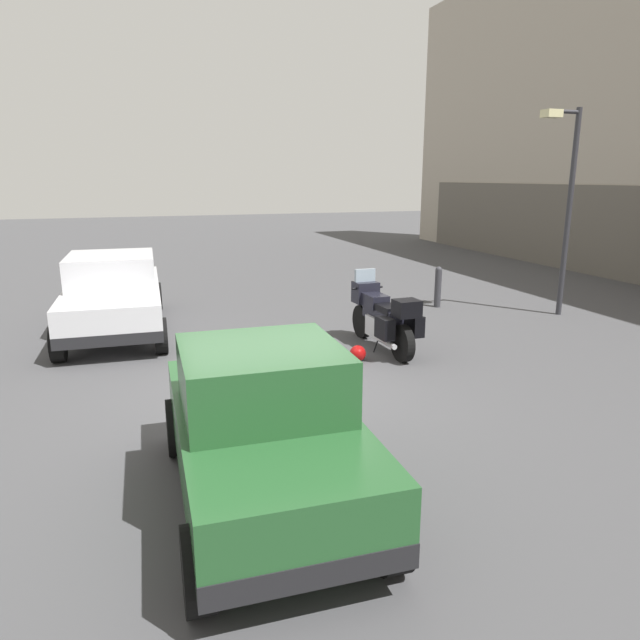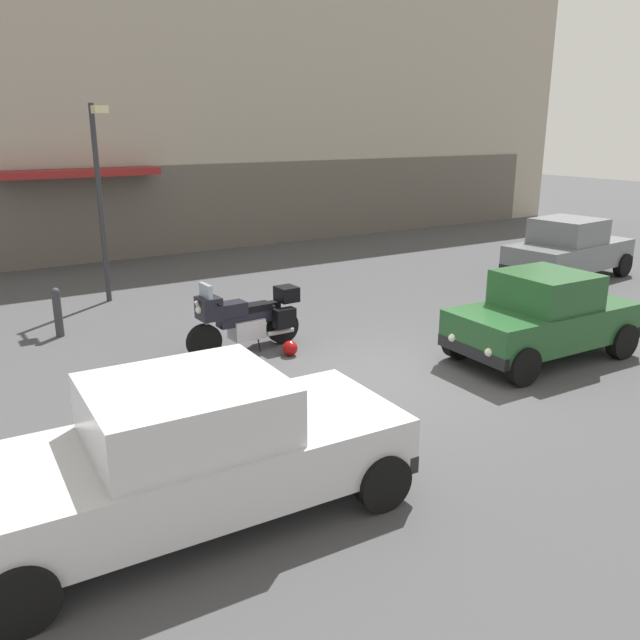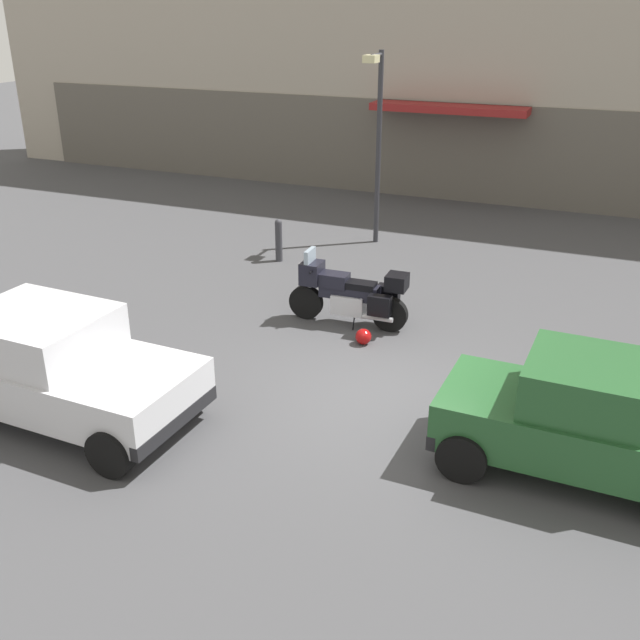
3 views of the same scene
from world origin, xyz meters
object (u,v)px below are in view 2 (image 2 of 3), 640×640
at_px(car_sedan_far, 192,451).
at_px(bollard_curbside, 58,311).
at_px(helmet, 290,348).
at_px(streetlamp_curbside, 100,184).
at_px(car_compact_side, 543,317).
at_px(motorcycle, 247,318).
at_px(car_hatchback_near, 569,249).

height_order(car_sedan_far, bollard_curbside, car_sedan_far).
bearing_deg(helmet, streetlamp_curbside, 107.27).
xyz_separation_m(car_compact_side, bollard_curbside, (-6.98, 5.91, -0.25)).
relative_size(helmet, streetlamp_curbside, 0.06).
relative_size(car_sedan_far, car_compact_side, 1.32).
xyz_separation_m(motorcycle, car_hatchback_near, (9.90, 0.68, 0.19)).
relative_size(motorcycle, streetlamp_curbside, 0.51).
height_order(motorcycle, car_compact_side, car_compact_side).
bearing_deg(car_hatchback_near, bollard_curbside, 164.91).
distance_m(car_hatchback_near, car_compact_side, 6.87).
bearing_deg(car_compact_side, helmet, -32.30).
xyz_separation_m(motorcycle, bollard_curbside, (-2.76, 2.73, -0.10)).
xyz_separation_m(motorcycle, car_compact_side, (4.22, -3.18, 0.15)).
xyz_separation_m(car_sedan_far, car_compact_side, (7.10, 1.41, -0.01)).
bearing_deg(bollard_curbside, streetlamp_curbside, 53.14).
bearing_deg(car_sedan_far, motorcycle, -120.06).
relative_size(car_sedan_far, streetlamp_curbside, 1.04).
xyz_separation_m(motorcycle, streetlamp_curbside, (-1.19, 4.82, 2.12)).
xyz_separation_m(car_sedan_far, streetlamp_curbside, (1.68, 9.40, 1.96)).
xyz_separation_m(helmet, car_sedan_far, (-3.39, -3.90, 0.64)).
xyz_separation_m(car_compact_side, streetlamp_curbside, (-5.42, 7.99, 1.97)).
distance_m(motorcycle, bollard_curbside, 3.88).
xyz_separation_m(car_hatchback_near, car_sedan_far, (-12.78, -5.27, -0.03)).
bearing_deg(motorcycle, car_compact_side, 141.09).
height_order(motorcycle, bollard_curbside, motorcycle).
relative_size(motorcycle, car_compact_side, 0.64).
bearing_deg(car_hatchback_near, car_sedan_far, -163.49).
height_order(motorcycle, car_sedan_far, car_sedan_far).
bearing_deg(streetlamp_curbside, car_sedan_far, -100.15).
xyz_separation_m(helmet, car_hatchback_near, (9.39, 1.36, 0.67)).
bearing_deg(car_sedan_far, helmet, -128.98).
distance_m(car_hatchback_near, streetlamp_curbside, 12.00).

